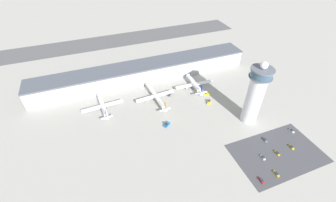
{
  "coord_description": "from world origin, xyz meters",
  "views": [
    {
      "loc": [
        -47.12,
        -123.13,
        130.89
      ],
      "look_at": [
        4.71,
        12.17,
        13.21
      ],
      "focal_mm": 24.0,
      "sensor_mm": 36.0,
      "label": 1
    }
  ],
  "objects_px": {
    "car_black_suv": "(292,131)",
    "car_maroon_suv": "(276,174)",
    "airplane_gate_bravo": "(156,96)",
    "service_truck_catering": "(170,93)",
    "car_blue_compact": "(291,147)",
    "car_white_wagon": "(263,157)",
    "car_silver_sedan": "(261,181)",
    "service_truck_fuel": "(209,102)",
    "airplane_gate_charlie": "(194,84)",
    "service_truck_baggage": "(206,94)",
    "car_yellow_taxi": "(265,140)",
    "service_truck_water": "(167,124)",
    "control_tower": "(255,94)",
    "airplane_gate_alpha": "(103,106)",
    "car_red_hatchback": "(277,153)"
  },
  "relations": [
    {
      "from": "car_maroon_suv",
      "to": "car_yellow_taxi",
      "type": "height_order",
      "value": "car_yellow_taxi"
    },
    {
      "from": "service_truck_water",
      "to": "car_white_wagon",
      "type": "bearing_deg",
      "value": -46.36
    },
    {
      "from": "control_tower",
      "to": "car_black_suv",
      "type": "height_order",
      "value": "control_tower"
    },
    {
      "from": "car_black_suv",
      "to": "car_maroon_suv",
      "type": "xyz_separation_m",
      "value": [
        -38.9,
        -26.61,
        -0.04
      ]
    },
    {
      "from": "car_silver_sedan",
      "to": "car_blue_compact",
      "type": "height_order",
      "value": "car_silver_sedan"
    },
    {
      "from": "airplane_gate_charlie",
      "to": "car_blue_compact",
      "type": "relative_size",
      "value": 8.5
    },
    {
      "from": "service_truck_baggage",
      "to": "car_blue_compact",
      "type": "xyz_separation_m",
      "value": [
        27.74,
        -79.43,
        -0.52
      ]
    },
    {
      "from": "service_truck_baggage",
      "to": "service_truck_water",
      "type": "relative_size",
      "value": 0.9
    },
    {
      "from": "airplane_gate_alpha",
      "to": "car_maroon_suv",
      "type": "distance_m",
      "value": 143.94
    },
    {
      "from": "airplane_gate_charlie",
      "to": "car_black_suv",
      "type": "relative_size",
      "value": 8.83
    },
    {
      "from": "service_truck_catering",
      "to": "car_yellow_taxi",
      "type": "xyz_separation_m",
      "value": [
        46.51,
        -79.81,
        -0.49
      ]
    },
    {
      "from": "airplane_gate_bravo",
      "to": "service_truck_baggage",
      "type": "distance_m",
      "value": 48.52
    },
    {
      "from": "service_truck_water",
      "to": "car_maroon_suv",
      "type": "relative_size",
      "value": 1.38
    },
    {
      "from": "car_red_hatchback",
      "to": "airplane_gate_alpha",
      "type": "bearing_deg",
      "value": 139.46
    },
    {
      "from": "control_tower",
      "to": "car_maroon_suv",
      "type": "relative_size",
      "value": 11.51
    },
    {
      "from": "car_maroon_suv",
      "to": "car_black_suv",
      "type": "bearing_deg",
      "value": 34.37
    },
    {
      "from": "airplane_gate_alpha",
      "to": "service_truck_baggage",
      "type": "relative_size",
      "value": 6.19
    },
    {
      "from": "airplane_gate_charlie",
      "to": "service_truck_water",
      "type": "relative_size",
      "value": 5.91
    },
    {
      "from": "airplane_gate_alpha",
      "to": "car_maroon_suv",
      "type": "xyz_separation_m",
      "value": [
        96.7,
        -106.56,
        -3.39
      ]
    },
    {
      "from": "service_truck_catering",
      "to": "airplane_gate_bravo",
      "type": "bearing_deg",
      "value": -167.77
    },
    {
      "from": "car_silver_sedan",
      "to": "airplane_gate_bravo",
      "type": "bearing_deg",
      "value": 109.46
    },
    {
      "from": "car_silver_sedan",
      "to": "car_maroon_suv",
      "type": "bearing_deg",
      "value": 2.44
    },
    {
      "from": "airplane_gate_charlie",
      "to": "car_silver_sedan",
      "type": "distance_m",
      "value": 108.09
    },
    {
      "from": "airplane_gate_bravo",
      "to": "service_truck_catering",
      "type": "distance_m",
      "value": 15.71
    },
    {
      "from": "airplane_gate_alpha",
      "to": "car_black_suv",
      "type": "relative_size",
      "value": 8.3
    },
    {
      "from": "airplane_gate_alpha",
      "to": "car_red_hatchback",
      "type": "height_order",
      "value": "airplane_gate_alpha"
    },
    {
      "from": "airplane_gate_bravo",
      "to": "car_black_suv",
      "type": "relative_size",
      "value": 10.05
    },
    {
      "from": "service_truck_catering",
      "to": "service_truck_water",
      "type": "xyz_separation_m",
      "value": [
        -17.26,
        -38.14,
        -0.01
      ]
    },
    {
      "from": "airplane_gate_charlie",
      "to": "service_truck_fuel",
      "type": "height_order",
      "value": "airplane_gate_charlie"
    },
    {
      "from": "service_truck_water",
      "to": "car_blue_compact",
      "type": "xyz_separation_m",
      "value": [
        77.43,
        -54.15,
        -0.51
      ]
    },
    {
      "from": "control_tower",
      "to": "car_blue_compact",
      "type": "bearing_deg",
      "value": -72.33
    },
    {
      "from": "car_maroon_suv",
      "to": "car_red_hatchback",
      "type": "relative_size",
      "value": 1.07
    },
    {
      "from": "service_truck_baggage",
      "to": "service_truck_fuel",
      "type": "bearing_deg",
      "value": -106.42
    },
    {
      "from": "airplane_gate_alpha",
      "to": "service_truck_water",
      "type": "height_order",
      "value": "airplane_gate_alpha"
    },
    {
      "from": "control_tower",
      "to": "airplane_gate_bravo",
      "type": "distance_m",
      "value": 85.49
    },
    {
      "from": "control_tower",
      "to": "car_blue_compact",
      "type": "height_order",
      "value": "control_tower"
    },
    {
      "from": "airplane_gate_bravo",
      "to": "car_blue_compact",
      "type": "height_order",
      "value": "airplane_gate_bravo"
    },
    {
      "from": "car_maroon_suv",
      "to": "car_red_hatchback",
      "type": "bearing_deg",
      "value": 46.63
    },
    {
      "from": "service_truck_fuel",
      "to": "service_truck_baggage",
      "type": "relative_size",
      "value": 1.02
    },
    {
      "from": "service_truck_baggage",
      "to": "airplane_gate_alpha",
      "type": "bearing_deg",
      "value": 172.07
    },
    {
      "from": "car_blue_compact",
      "to": "car_red_hatchback",
      "type": "height_order",
      "value": "car_red_hatchback"
    },
    {
      "from": "airplane_gate_bravo",
      "to": "service_truck_fuel",
      "type": "relative_size",
      "value": 7.34
    },
    {
      "from": "service_truck_catering",
      "to": "service_truck_baggage",
      "type": "xyz_separation_m",
      "value": [
        32.42,
        -12.86,
        -0.0
      ]
    },
    {
      "from": "car_blue_compact",
      "to": "car_red_hatchback",
      "type": "relative_size",
      "value": 1.03
    },
    {
      "from": "car_black_suv",
      "to": "car_white_wagon",
      "type": "bearing_deg",
      "value": -161.65
    },
    {
      "from": "control_tower",
      "to": "service_truck_fuel",
      "type": "height_order",
      "value": "control_tower"
    },
    {
      "from": "car_black_suv",
      "to": "car_maroon_suv",
      "type": "relative_size",
      "value": 0.92
    },
    {
      "from": "car_silver_sedan",
      "to": "car_blue_compact",
      "type": "distance_m",
      "value": 41.24
    },
    {
      "from": "service_truck_fuel",
      "to": "car_yellow_taxi",
      "type": "height_order",
      "value": "service_truck_fuel"
    },
    {
      "from": "control_tower",
      "to": "airplane_gate_alpha",
      "type": "height_order",
      "value": "control_tower"
    }
  ]
}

